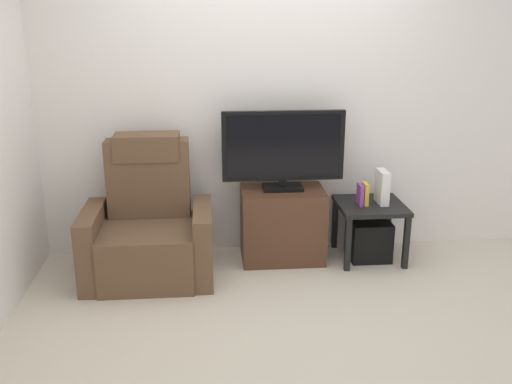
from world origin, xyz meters
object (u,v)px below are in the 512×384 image
subwoofer_box (369,239)px  book_leftmost (360,195)px  tv_stand (282,224)px  game_console (382,187)px  television (283,149)px  recliner_armchair (149,229)px  book_middle (365,194)px  side_table (370,212)px

subwoofer_box → book_leftmost: size_ratio=1.90×
tv_stand → game_console: game_console is taller
television → book_leftmost: television is taller
recliner_armchair → book_leftmost: 1.72m
subwoofer_box → game_console: game_console is taller
television → recliner_armchair: bearing=-168.4°
recliner_armchair → book_middle: bearing=12.7°
television → tv_stand: bearing=-90.0°
book_leftmost → recliner_armchair: bearing=-175.4°
television → book_leftmost: (0.63, -0.08, -0.38)m
book_leftmost → game_console: game_console is taller
side_table → game_console: size_ratio=1.95×
tv_stand → subwoofer_box: bearing=-3.6°
side_table → game_console: game_console is taller
tv_stand → recliner_armchair: size_ratio=0.63×
subwoofer_box → book_middle: bearing=-160.8°
television → subwoofer_box: (0.73, -0.06, -0.78)m
tv_stand → book_leftmost: book_leftmost is taller
side_table → subwoofer_box: side_table is taller
book_middle → television: bearing=172.8°
book_middle → game_console: 0.16m
side_table → book_middle: book_middle is taller
television → book_leftmost: 0.74m
recliner_armchair → book_leftmost: size_ratio=6.18×
tv_stand → side_table: size_ratio=1.25×
subwoofer_box → book_leftmost: book_leftmost is taller
book_leftmost → book_middle: size_ratio=0.95×
recliner_armchair → game_console: (1.89, 0.17, 0.24)m
game_console → side_table: bearing=-173.7°
side_table → subwoofer_box: 0.24m
subwoofer_box → book_leftmost: bearing=-168.7°
tv_stand → book_leftmost: (0.63, -0.07, 0.26)m
book_leftmost → book_middle: 0.04m
game_console → subwoofer_box: bearing=-173.7°
tv_stand → recliner_armchair: bearing=-169.3°
television → side_table: television is taller
television → subwoofer_box: 1.07m
side_table → game_console: bearing=6.3°
book_leftmost → book_middle: book_middle is taller
television → subwoofer_box: television is taller
tv_stand → side_table: bearing=-3.6°
television → side_table: bearing=-5.0°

